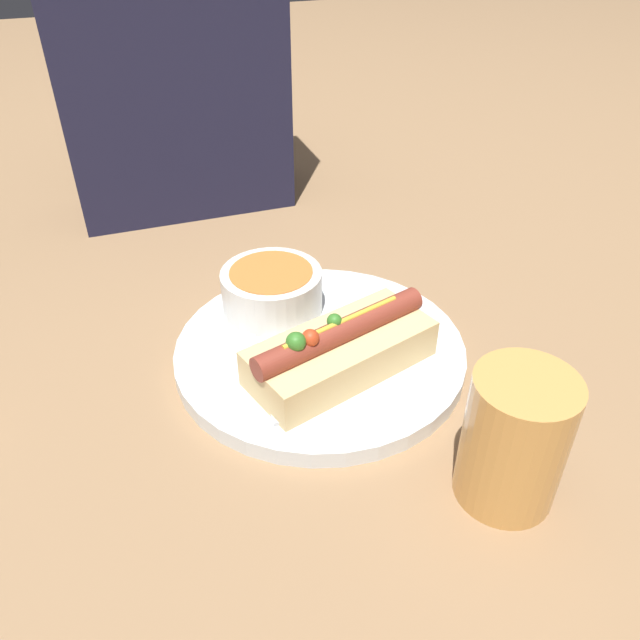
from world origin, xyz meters
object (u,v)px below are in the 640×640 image
(spoon, at_px, (254,342))
(hot_dog, at_px, (340,349))
(soup_bowl, at_px, (272,289))
(drinking_glass, at_px, (514,440))

(spoon, bearing_deg, hot_dog, -129.01)
(soup_bowl, relative_size, drinking_glass, 0.93)
(soup_bowl, height_order, drinking_glass, drinking_glass)
(soup_bowl, bearing_deg, hot_dog, -74.57)
(hot_dog, distance_m, drinking_glass, 0.18)
(spoon, bearing_deg, soup_bowl, -29.25)
(spoon, xyz_separation_m, drinking_glass, (0.14, -0.22, 0.04))
(spoon, bearing_deg, drinking_glass, -143.41)
(hot_dog, height_order, drinking_glass, drinking_glass)
(hot_dog, distance_m, soup_bowl, 0.12)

